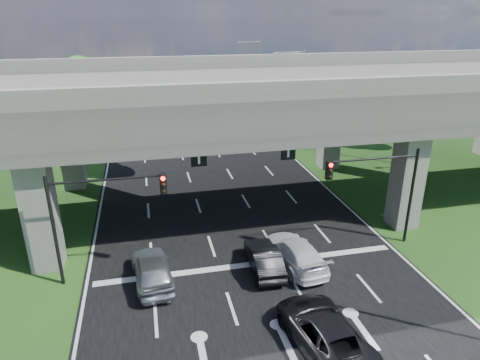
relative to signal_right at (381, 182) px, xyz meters
name	(u,v)px	position (x,y,z in m)	size (l,w,h in m)	color
ground	(268,303)	(-7.82, -3.94, -4.19)	(160.00, 160.00, 0.00)	#1C4215
road	(228,215)	(-7.82, 6.06, -4.17)	(18.00, 120.00, 0.03)	black
overpass	(221,97)	(-7.82, 8.06, 3.73)	(80.00, 15.00, 10.00)	#312F2D
signal_right	(381,182)	(0.00, 0.00, 0.00)	(5.76, 0.54, 6.00)	black
signal_left	(97,207)	(-15.65, 0.00, 0.00)	(5.76, 0.54, 6.00)	black
streetlight_far	(298,92)	(2.27, 20.06, 1.66)	(3.38, 0.25, 10.00)	gray
streetlight_beyond	(257,72)	(2.27, 36.06, 1.66)	(3.38, 0.25, 10.00)	gray
tree_left_near	(47,110)	(-21.78, 22.06, 0.63)	(4.50, 4.50, 7.80)	black
tree_left_mid	(32,102)	(-24.78, 30.06, -0.01)	(3.91, 3.90, 6.76)	black
tree_left_far	(78,81)	(-20.78, 38.06, 0.95)	(4.80, 4.80, 8.32)	black
tree_right_near	(310,97)	(5.22, 24.06, 0.31)	(4.20, 4.20, 7.28)	black
tree_right_mid	(309,88)	(8.22, 32.06, -0.01)	(3.91, 3.90, 6.76)	black
tree_right_far	(263,75)	(4.22, 40.06, 0.63)	(4.50, 4.50, 7.80)	black
car_silver	(152,269)	(-13.22, -0.94, -3.36)	(1.89, 4.69, 1.60)	#A9ACB1
car_dark	(264,258)	(-7.23, -1.08, -3.45)	(1.49, 4.27, 1.41)	black
car_white	(295,252)	(-5.39, -0.94, -3.40)	(2.11, 5.20, 1.51)	silver
car_trailing	(324,332)	(-6.37, -7.27, -3.39)	(2.56, 5.55, 1.54)	black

